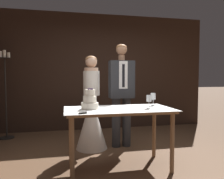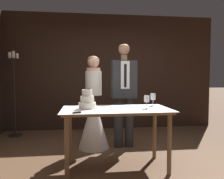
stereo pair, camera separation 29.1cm
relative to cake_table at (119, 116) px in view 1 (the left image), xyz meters
The scene contains 10 objects.
ground_plane 0.75m from the cake_table, ahead, with size 40.00×40.00×0.00m, color brown.
wall_back 2.45m from the cake_table, 85.40° to the left, with size 5.09×0.12×2.72m, color black.
cake_table is the anchor object (origin of this frame).
tiered_cake 0.44m from the cake_table, behind, with size 0.23×0.23×0.28m.
cake_knife 0.53m from the cake_table, 145.41° to the right, with size 0.43×0.16×0.02m.
wine_glass_near 0.47m from the cake_table, ahead, with size 0.07×0.07×0.18m.
wine_glass_middle 0.66m from the cake_table, 19.95° to the left, with size 0.07×0.07×0.19m.
bride 0.94m from the cake_table, 106.70° to the left, with size 0.54×0.54×1.61m.
groom 0.97m from the cake_table, 73.29° to the left, with size 0.43×0.25×1.82m.
candle_stand 2.67m from the cake_table, 135.06° to the left, with size 0.28×0.28×1.78m.
Camera 1 is at (-0.90, -2.82, 1.26)m, focal length 35.00 mm.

